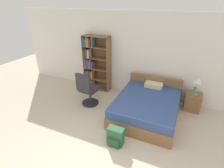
# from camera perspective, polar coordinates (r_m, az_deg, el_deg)

# --- Properties ---
(wall_back) EXTENTS (9.00, 0.06, 2.60)m
(wall_back) POSITION_cam_1_polar(r_m,az_deg,el_deg) (5.46, 10.51, 8.80)
(wall_back) COLOR white
(wall_back) RESTS_ON ground_plane
(bookshelf) EXTENTS (0.91, 0.32, 1.85)m
(bookshelf) POSITION_cam_1_polar(r_m,az_deg,el_deg) (5.98, -6.05, 6.81)
(bookshelf) COLOR brown
(bookshelf) RESTS_ON ground_plane
(bed) EXTENTS (1.57, 1.96, 0.80)m
(bed) POSITION_cam_1_polar(r_m,az_deg,el_deg) (4.83, 11.44, -6.98)
(bed) COLOR brown
(bed) RESTS_ON ground_plane
(office_chair) EXTENTS (0.51, 0.59, 1.06)m
(office_chair) POSITION_cam_1_polar(r_m,az_deg,el_deg) (5.10, -7.95, -1.95)
(office_chair) COLOR #232326
(office_chair) RESTS_ON ground_plane
(nightstand) EXTENTS (0.42, 0.42, 0.50)m
(nightstand) POSITION_cam_1_polar(r_m,az_deg,el_deg) (5.47, 24.82, -5.31)
(nightstand) COLOR brown
(nightstand) RESTS_ON ground_plane
(table_lamp) EXTENTS (0.25, 0.25, 0.52)m
(table_lamp) POSITION_cam_1_polar(r_m,az_deg,el_deg) (5.15, 26.27, 0.94)
(table_lamp) COLOR #B2B2B7
(table_lamp) RESTS_ON nightstand
(water_bottle) EXTENTS (0.07, 0.07, 0.26)m
(water_bottle) POSITION_cam_1_polar(r_m,az_deg,el_deg) (5.21, 25.28, -2.27)
(water_bottle) COLOR #3F8C4C
(water_bottle) RESTS_ON nightstand
(backpack_green) EXTENTS (0.35, 0.26, 0.41)m
(backpack_green) POSITION_cam_1_polar(r_m,az_deg,el_deg) (3.94, 1.11, -16.80)
(backpack_green) COLOR #2D603D
(backpack_green) RESTS_ON ground_plane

